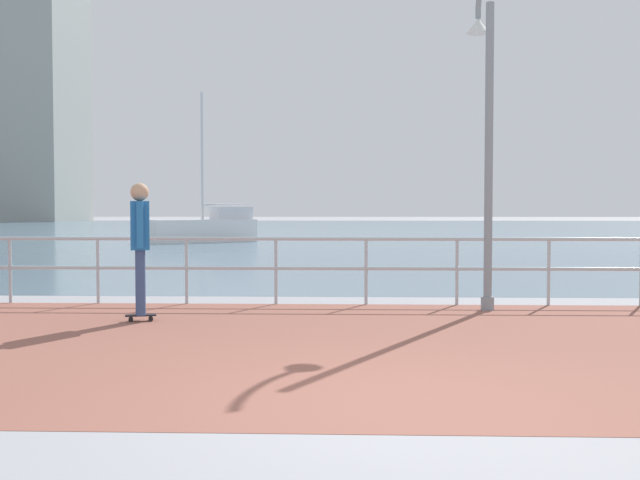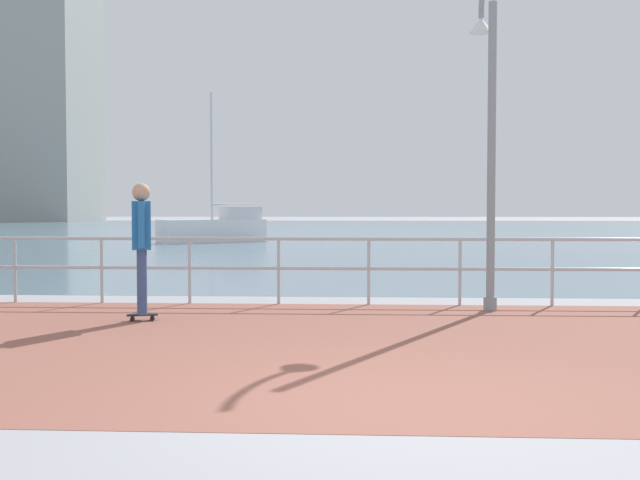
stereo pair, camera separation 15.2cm
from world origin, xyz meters
The scene contains 8 objects.
ground centered at (0.00, 40.00, 0.00)m, with size 220.00×220.00×0.00m, color #9E9EA3.
brick_paving centered at (0.00, 2.76, 0.00)m, with size 28.00×6.73×0.01m, color #935647.
harbor_water centered at (0.00, 51.12, 0.00)m, with size 180.00×88.00×0.00m, color slate.
waterfront_railing centered at (0.00, 6.12, 0.72)m, with size 25.25×0.06×1.05m.
lamppost centered at (1.73, 5.69, 2.79)m, with size 0.36×0.81×5.04m.
skateboarder centered at (-3.01, 4.27, 1.10)m, with size 0.41×0.55×1.82m.
sailboat_ivory centered at (-6.64, 28.06, 0.64)m, with size 4.76×3.99×6.72m.
tower_concrete centered at (-43.70, 90.24, 16.48)m, with size 16.63×13.89×34.62m.
Camera 1 is at (-0.30, -5.44, 1.47)m, focal length 42.04 mm.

